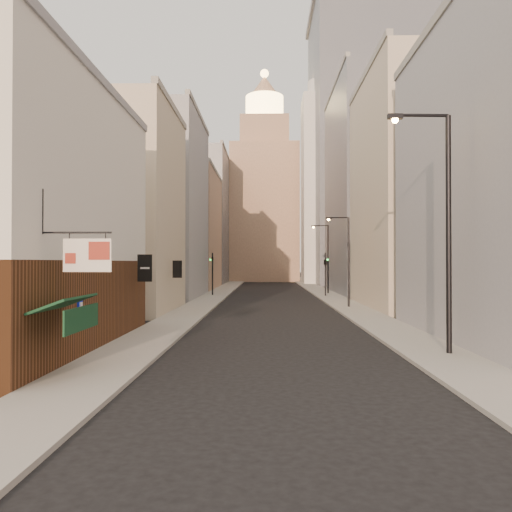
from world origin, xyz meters
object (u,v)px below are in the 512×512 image
at_px(traffic_light_right, 325,263).
at_px(white_tower, 324,182).
at_px(streetlamp_far, 326,255).
at_px(streetlamp_mid, 346,256).
at_px(clock_tower, 265,197).
at_px(streetlamp_near, 442,218).
at_px(traffic_light_left, 212,265).

bearing_deg(traffic_light_right, white_tower, -73.05).
bearing_deg(streetlamp_far, streetlamp_mid, -67.16).
bearing_deg(streetlamp_mid, clock_tower, 91.35).
relative_size(white_tower, traffic_light_right, 8.30).
distance_m(streetlamp_near, streetlamp_far, 40.16).
bearing_deg(streetlamp_far, streetlamp_near, -65.52).
distance_m(clock_tower, traffic_light_right, 51.45).
distance_m(clock_tower, white_tower, 17.83).
height_order(traffic_light_left, traffic_light_right, same).
height_order(streetlamp_near, streetlamp_mid, streetlamp_near).
height_order(white_tower, streetlamp_near, white_tower).
bearing_deg(streetlamp_far, traffic_light_left, -139.71).
xyz_separation_m(white_tower, streetlamp_mid, (-3.81, -48.75, -14.17)).
relative_size(white_tower, streetlamp_near, 4.10).
bearing_deg(traffic_light_right, traffic_light_left, 19.11).
relative_size(clock_tower, streetlamp_far, 5.29).
bearing_deg(streetlamp_near, traffic_light_right, 88.27).
bearing_deg(white_tower, streetlamp_near, -92.66).
bearing_deg(traffic_light_right, streetlamp_mid, 114.02).
distance_m(streetlamp_near, traffic_light_right, 35.42).
relative_size(streetlamp_near, traffic_light_left, 2.02).
xyz_separation_m(streetlamp_far, traffic_light_left, (-13.53, -3.83, -1.20)).
relative_size(streetlamp_near, traffic_light_right, 2.02).
height_order(streetlamp_mid, traffic_light_left, streetlamp_mid).
distance_m(white_tower, streetlamp_near, 71.64).
height_order(streetlamp_mid, traffic_light_right, streetlamp_mid).
bearing_deg(streetlamp_mid, white_tower, 80.34).
distance_m(clock_tower, streetlamp_near, 85.59).
xyz_separation_m(streetlamp_far, traffic_light_right, (-0.68, -4.79, -1.04)).
bearing_deg(white_tower, traffic_light_right, -96.44).
bearing_deg(streetlamp_near, streetlamp_mid, 88.57).
bearing_deg(traffic_light_left, streetlamp_near, 123.85).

